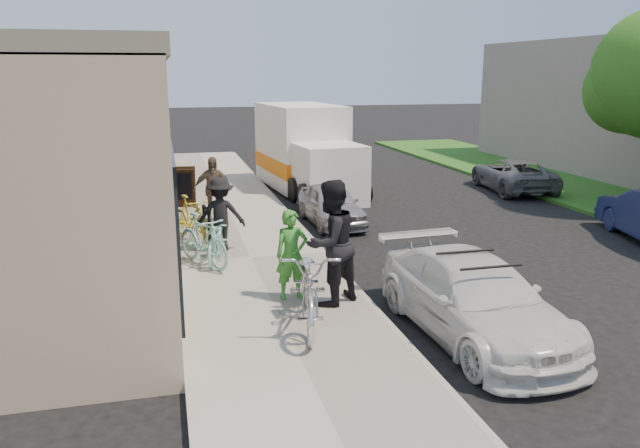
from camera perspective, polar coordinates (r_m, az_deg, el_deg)
ground at (r=10.47m, az=7.01°, el=-7.66°), size 120.00×120.00×0.00m
sidewalk at (r=12.73m, az=-6.34°, el=-3.34°), size 3.00×34.00×0.15m
curb at (r=13.02m, az=0.44°, el=-2.91°), size 0.12×34.00×0.13m
storefront at (r=17.22m, az=-19.71°, el=7.40°), size 3.60×20.00×4.22m
bike_rack at (r=13.32m, az=-10.33°, el=0.05°), size 0.13×0.64×0.90m
sandwich_board at (r=17.64m, az=-12.42°, el=3.33°), size 0.73×0.74×1.07m
sedan_white at (r=9.44m, az=13.87°, el=-6.61°), size 1.86×4.11×1.21m
sedan_silver at (r=15.85m, az=1.01°, el=1.80°), size 1.29×3.04×1.03m
moving_truck at (r=20.29m, az=-1.32°, el=6.48°), size 2.62×5.76×2.75m
far_car_gray at (r=21.28m, az=17.21°, el=4.34°), size 2.27×4.03×1.06m
tandem_bike at (r=9.19m, az=-0.95°, el=-5.62°), size 1.23×2.42×1.21m
woman_rider at (r=10.21m, az=-2.61°, el=-2.81°), size 0.57×0.39×1.49m
man_standing at (r=9.89m, az=0.97°, el=-1.73°), size 1.24×1.17×2.02m
cruiser_bike_a at (r=12.18m, az=-10.63°, el=-1.48°), size 1.20×1.69×1.00m
cruiser_bike_b at (r=12.48m, az=-9.42°, el=-1.43°), size 0.94×1.69×0.84m
cruiser_bike_c at (r=13.98m, az=-11.68°, el=0.45°), size 1.11×1.70×1.00m
bystander_a at (r=13.10m, az=-9.07°, el=0.90°), size 1.07×0.70×1.54m
bystander_b at (r=15.75m, az=-9.78°, el=3.18°), size 0.96×0.42×1.62m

